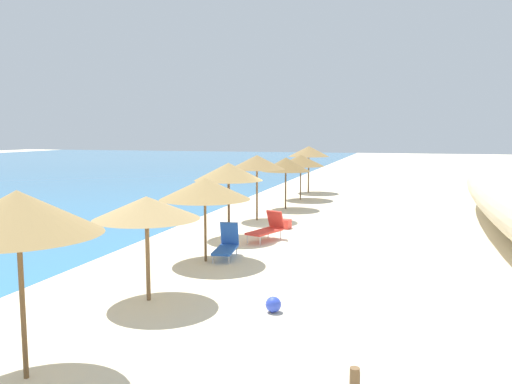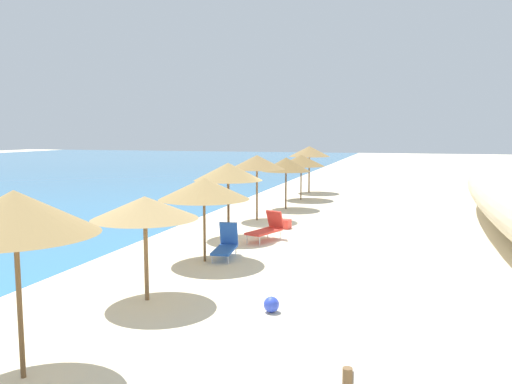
# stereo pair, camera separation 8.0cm
# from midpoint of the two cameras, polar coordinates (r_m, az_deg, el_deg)

# --- Properties ---
(ground_plane) EXTENTS (160.00, 160.00, 0.00)m
(ground_plane) POSITION_cam_midpoint_polar(r_m,az_deg,el_deg) (19.42, 5.07, -4.76)
(ground_plane) COLOR beige
(beach_umbrella_0) EXTENTS (2.54, 2.54, 2.97)m
(beach_umbrella_0) POSITION_cam_midpoint_polar(r_m,az_deg,el_deg) (8.56, -25.04, -2.11)
(beach_umbrella_0) COLOR brown
(beach_umbrella_0) RESTS_ON ground_plane
(beach_umbrella_1) EXTENTS (2.41, 2.41, 2.40)m
(beach_umbrella_1) POSITION_cam_midpoint_polar(r_m,az_deg,el_deg) (11.81, -12.07, -1.74)
(beach_umbrella_1) COLOR brown
(beach_umbrella_1) RESTS_ON ground_plane
(beach_umbrella_2) EXTENTS (2.70, 2.70, 2.51)m
(beach_umbrella_2) POSITION_cam_midpoint_polar(r_m,az_deg,el_deg) (15.15, -5.66, 0.37)
(beach_umbrella_2) COLOR brown
(beach_umbrella_2) RESTS_ON ground_plane
(beach_umbrella_3) EXTENTS (2.49, 2.49, 2.75)m
(beach_umbrella_3) POSITION_cam_midpoint_polar(r_m,az_deg,el_deg) (18.55, -2.99, 2.27)
(beach_umbrella_3) COLOR brown
(beach_umbrella_3) RESTS_ON ground_plane
(beach_umbrella_4) EXTENTS (2.43, 2.43, 2.86)m
(beach_umbrella_4) POSITION_cam_midpoint_polar(r_m,az_deg,el_deg) (22.29, 0.21, 3.33)
(beach_umbrella_4) COLOR brown
(beach_umbrella_4) RESTS_ON ground_plane
(beach_umbrella_5) EXTENTS (2.43, 2.43, 2.60)m
(beach_umbrella_5) POSITION_cam_midpoint_polar(r_m,az_deg,el_deg) (25.68, 3.45, 3.08)
(beach_umbrella_5) COLOR brown
(beach_umbrella_5) RESTS_ON ground_plane
(beach_umbrella_6) EXTENTS (2.68, 2.68, 2.57)m
(beach_umbrella_6) POSITION_cam_midpoint_polar(r_m,az_deg,el_deg) (29.39, 5.13, 3.50)
(beach_umbrella_6) COLOR brown
(beach_umbrella_6) RESTS_ON ground_plane
(beach_umbrella_7) EXTENTS (2.61, 2.61, 2.97)m
(beach_umbrella_7) POSITION_cam_midpoint_polar(r_m,az_deg,el_deg) (32.90, 6.03, 4.51)
(beach_umbrella_7) COLOR brown
(beach_umbrella_7) RESTS_ON ground_plane
(lounge_chair_0) EXTENTS (1.71, 1.13, 1.03)m
(lounge_chair_0) POSITION_cam_midpoint_polar(r_m,az_deg,el_deg) (18.26, 1.36, -4.05)
(lounge_chair_0) COLOR red
(lounge_chair_0) RESTS_ON ground_plane
(lounge_chair_1) EXTENTS (1.50, 0.74, 1.04)m
(lounge_chair_1) POSITION_cam_midpoint_polar(r_m,az_deg,el_deg) (15.86, -3.23, -5.86)
(lounge_chair_1) COLOR blue
(lounge_chair_1) RESTS_ON ground_plane
(beach_ball) EXTENTS (0.34, 0.34, 0.34)m
(beach_ball) POSITION_cam_midpoint_polar(r_m,az_deg,el_deg) (11.22, 1.93, -12.40)
(beach_ball) COLOR blue
(beach_ball) RESTS_ON ground_plane
(cooler_box) EXTENTS (0.47, 0.41, 0.37)m
(cooler_box) POSITION_cam_midpoint_polar(r_m,az_deg,el_deg) (20.59, 3.43, -3.58)
(cooler_box) COLOR red
(cooler_box) RESTS_ON ground_plane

